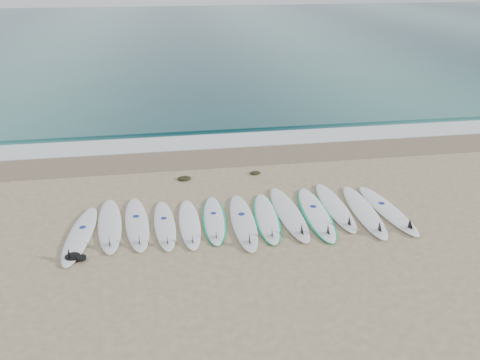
{
  "coord_description": "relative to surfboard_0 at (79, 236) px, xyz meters",
  "views": [
    {
      "loc": [
        -1.58,
        -9.9,
        5.79
      ],
      "look_at": [
        0.2,
        1.41,
        0.4
      ],
      "focal_mm": 35.0,
      "sensor_mm": 36.0,
      "label": 1
    }
  ],
  "objects": [
    {
      "name": "surfboard_10",
      "position": [
        6.29,
        0.39,
        0.0
      ],
      "size": [
        0.56,
        2.7,
        0.35
      ],
      "rotation": [
        0.0,
        0.0,
        0.0
      ],
      "color": "white",
      "rests_on": "ground"
    },
    {
      "name": "leash_coil",
      "position": [
        0.03,
        -0.87,
        -0.01
      ],
      "size": [
        0.46,
        0.36,
        0.11
      ],
      "color": "black",
      "rests_on": "ground"
    },
    {
      "name": "seaweed_near",
      "position": [
        2.54,
        2.81,
        -0.02
      ],
      "size": [
        0.4,
        0.31,
        0.08
      ],
      "primitive_type": "ellipsoid",
      "color": "black",
      "rests_on": "ground"
    },
    {
      "name": "surfboard_7",
      "position": [
        4.43,
        0.16,
        -0.01
      ],
      "size": [
        0.8,
        2.59,
        0.32
      ],
      "rotation": [
        0.0,
        0.0,
        -0.07
      ],
      "color": "white",
      "rests_on": "ground"
    },
    {
      "name": "surfboard_6",
      "position": [
        3.83,
        0.01,
        0.0
      ],
      "size": [
        0.63,
        2.79,
        0.36
      ],
      "rotation": [
        0.0,
        0.0,
        -0.02
      ],
      "color": "silver",
      "rests_on": "ground"
    },
    {
      "name": "surfboard_9",
      "position": [
        5.69,
        0.15,
        -0.0
      ],
      "size": [
        0.79,
        2.86,
        0.36
      ],
      "rotation": [
        0.0,
        0.0,
        -0.04
      ],
      "color": "white",
      "rests_on": "ground"
    },
    {
      "name": "surfboard_12",
      "position": [
        7.55,
        0.02,
        0.0
      ],
      "size": [
        0.84,
        2.78,
        0.35
      ],
      "rotation": [
        0.0,
        0.0,
        0.1
      ],
      "color": "white",
      "rests_on": "ground"
    },
    {
      "name": "surfboard_4",
      "position": [
        2.54,
        0.14,
        -0.0
      ],
      "size": [
        0.55,
        2.43,
        0.31
      ],
      "rotation": [
        0.0,
        0.0,
        0.02
      ],
      "color": "white",
      "rests_on": "ground"
    },
    {
      "name": "wave_crest",
      "position": [
        3.8,
        7.27,
        -0.01
      ],
      "size": [
        120.0,
        1.0,
        0.1
      ],
      "primitive_type": "cube",
      "color": "#235A5A",
      "rests_on": "ground"
    },
    {
      "name": "surfboard_5",
      "position": [
        3.14,
        0.27,
        -0.01
      ],
      "size": [
        0.69,
        2.44,
        0.31
      ],
      "rotation": [
        0.0,
        0.0,
        -0.05
      ],
      "color": "white",
      "rests_on": "ground"
    },
    {
      "name": "surfboard_3",
      "position": [
        1.94,
        0.17,
        -0.0
      ],
      "size": [
        0.66,
        2.44,
        0.31
      ],
      "rotation": [
        0.0,
        0.0,
        0.06
      ],
      "color": "white",
      "rests_on": "ground"
    },
    {
      "name": "surfboard_0",
      "position": [
        0.0,
        0.0,
        0.0
      ],
      "size": [
        0.77,
        2.67,
        0.34
      ],
      "rotation": [
        0.0,
        0.0,
        -0.09
      ],
      "color": "white",
      "rests_on": "ground"
    },
    {
      "name": "ocean",
      "position": [
        3.8,
        32.77,
        -0.04
      ],
      "size": [
        120.0,
        55.0,
        0.03
      ],
      "primitive_type": "cube",
      "color": "#235A5A",
      "rests_on": "ground"
    },
    {
      "name": "ground",
      "position": [
        3.8,
        0.27,
        -0.06
      ],
      "size": [
        120.0,
        120.0,
        0.0
      ],
      "primitive_type": "plane",
      "color": "#9D8C66"
    },
    {
      "name": "foam_band",
      "position": [
        3.8,
        5.77,
        -0.04
      ],
      "size": [
        120.0,
        1.4,
        0.04
      ],
      "primitive_type": "cube",
      "color": "silver",
      "rests_on": "ground"
    },
    {
      "name": "seaweed_far",
      "position": [
        4.65,
        2.88,
        -0.03
      ],
      "size": [
        0.33,
        0.25,
        0.06
      ],
      "primitive_type": "ellipsoid",
      "color": "black",
      "rests_on": "ground"
    },
    {
      "name": "surfboard_11",
      "position": [
        6.92,
        0.05,
        0.0
      ],
      "size": [
        0.72,
        2.84,
        0.36
      ],
      "rotation": [
        0.0,
        0.0,
        -0.05
      ],
      "color": "white",
      "rests_on": "ground"
    },
    {
      "name": "surfboard_1",
      "position": [
        0.64,
        0.36,
        0.0
      ],
      "size": [
        0.83,
        2.73,
        0.34
      ],
      "rotation": [
        0.0,
        0.0,
        0.1
      ],
      "color": "white",
      "rests_on": "ground"
    },
    {
      "name": "surfboard_8",
      "position": [
        5.03,
        0.23,
        0.01
      ],
      "size": [
        0.7,
        2.9,
        0.37
      ],
      "rotation": [
        0.0,
        0.0,
        0.04
      ],
      "color": "silver",
      "rests_on": "ground"
    },
    {
      "name": "surfboard_2",
      "position": [
        1.29,
        0.33,
        0.0
      ],
      "size": [
        0.83,
        2.7,
        0.34
      ],
      "rotation": [
        0.0,
        0.0,
        0.11
      ],
      "color": "white",
      "rests_on": "ground"
    },
    {
      "name": "wet_sand_band",
      "position": [
        3.8,
        4.37,
        -0.05
      ],
      "size": [
        120.0,
        1.8,
        0.01
      ],
      "primitive_type": "cube",
      "color": "#73624C",
      "rests_on": "ground"
    }
  ]
}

